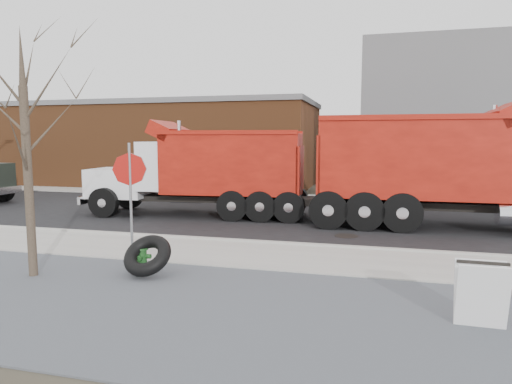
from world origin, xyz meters
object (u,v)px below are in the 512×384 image
(truck_tire, at_px, (147,255))
(dump_truck_red_b, at_px, (206,169))
(fire_hydrant, at_px, (142,258))
(stop_sign, at_px, (130,182))
(dump_truck_red_a, at_px, (453,166))
(sandwich_board, at_px, (481,294))

(truck_tire, xyz_separation_m, dump_truck_red_b, (-1.60, 7.65, 1.35))
(fire_hydrant, bearing_deg, stop_sign, 128.36)
(truck_tire, height_order, dump_truck_red_a, dump_truck_red_a)
(fire_hydrant, bearing_deg, dump_truck_red_a, 39.95)
(fire_hydrant, height_order, stop_sign, stop_sign)
(fire_hydrant, xyz_separation_m, truck_tire, (0.24, -0.20, 0.12))
(stop_sign, distance_m, dump_truck_red_b, 6.83)
(stop_sign, xyz_separation_m, sandwich_board, (7.13, -2.01, -1.38))
(dump_truck_red_a, distance_m, dump_truck_red_b, 8.70)
(dump_truck_red_b, bearing_deg, dump_truck_red_a, 173.25)
(truck_tire, relative_size, dump_truck_red_a, 0.11)
(stop_sign, relative_size, dump_truck_red_a, 0.28)
(dump_truck_red_a, relative_size, dump_truck_red_b, 1.19)
(sandwich_board, height_order, dump_truck_red_a, dump_truck_red_a)
(truck_tire, distance_m, dump_truck_red_a, 10.36)
(sandwich_board, bearing_deg, stop_sign, 165.86)
(fire_hydrant, relative_size, sandwich_board, 0.72)
(fire_hydrant, height_order, dump_truck_red_a, dump_truck_red_a)
(dump_truck_red_a, bearing_deg, stop_sign, -140.96)
(fire_hydrant, relative_size, truck_tire, 0.67)
(fire_hydrant, height_order, sandwich_board, sandwich_board)
(fire_hydrant, distance_m, dump_truck_red_b, 7.71)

